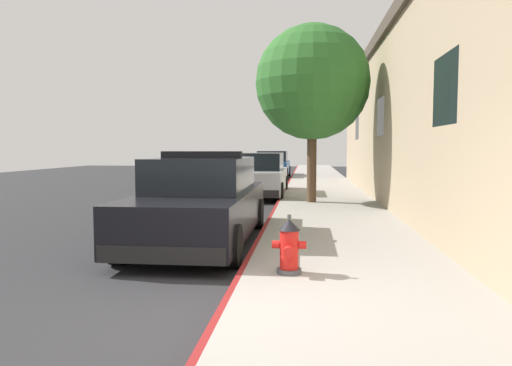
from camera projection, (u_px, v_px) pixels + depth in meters
ground_plane at (140, 205)px, 15.20m from camera, size 32.49×60.00×0.20m
sidewalk_pavement at (328, 202)px, 14.54m from camera, size 2.91×60.00×0.13m
curb_painted_edge at (279, 202)px, 14.70m from camera, size 0.08×60.00×0.13m
police_cruiser at (201, 202)px, 8.63m from camera, size 1.94×4.84×1.68m
parked_car_silver_ahead at (259, 176)px, 16.95m from camera, size 1.94×4.84×1.56m
parked_car_dark_far at (273, 165)px, 27.52m from camera, size 1.94×4.84×1.56m
fire_hydrant at (289, 246)px, 6.03m from camera, size 0.44×0.40×0.76m
street_tree at (312, 83)px, 13.81m from camera, size 3.36×3.36×5.20m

